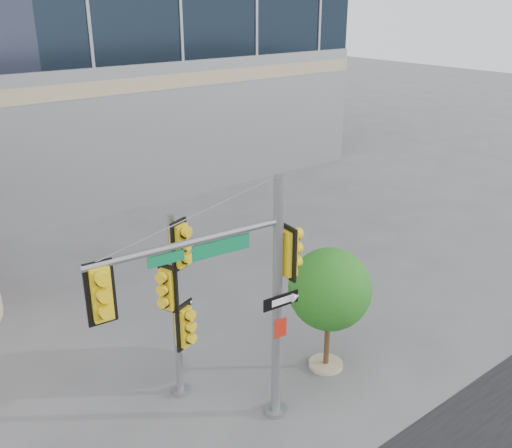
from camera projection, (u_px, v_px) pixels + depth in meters
ground at (295, 406)px, 12.79m from camera, size 120.00×120.00×0.00m
main_signal_pole at (235, 288)px, 10.85m from camera, size 4.22×0.77×5.46m
secondary_signal_pole at (177, 296)px, 12.19m from camera, size 0.83×0.59×4.40m
street_tree at (330, 292)px, 13.45m from camera, size 2.02×1.97×3.15m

